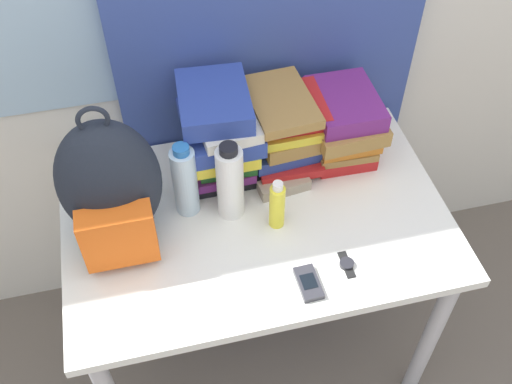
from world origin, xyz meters
name	(u,v)px	position (x,y,z in m)	size (l,w,h in m)	color
desk	(256,238)	(0.00, 0.35, 0.64)	(1.08, 0.70, 0.74)	silver
backpack	(110,187)	(-0.37, 0.38, 0.93)	(0.26, 0.25, 0.44)	#1E232D
book_stack_left	(220,132)	(-0.06, 0.55, 0.89)	(0.23, 0.29, 0.29)	black
book_stack_center	(283,128)	(0.13, 0.55, 0.87)	(0.23, 0.26, 0.24)	#1E5623
book_stack_right	(342,123)	(0.31, 0.55, 0.85)	(0.22, 0.27, 0.21)	red
water_bottle	(185,181)	(-0.18, 0.42, 0.86)	(0.07, 0.07, 0.24)	silver
sports_bottle	(230,182)	(-0.06, 0.39, 0.86)	(0.07, 0.07, 0.25)	white
sunscreen_bottle	(277,205)	(0.05, 0.31, 0.82)	(0.04, 0.04, 0.16)	yellow
cell_phone	(308,283)	(0.08, 0.10, 0.75)	(0.06, 0.10, 0.02)	#2D2D33
sunglasses_case	(284,186)	(0.10, 0.43, 0.76)	(0.16, 0.07, 0.04)	gray
wristwatch	(347,264)	(0.19, 0.13, 0.75)	(0.04, 0.08, 0.01)	black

